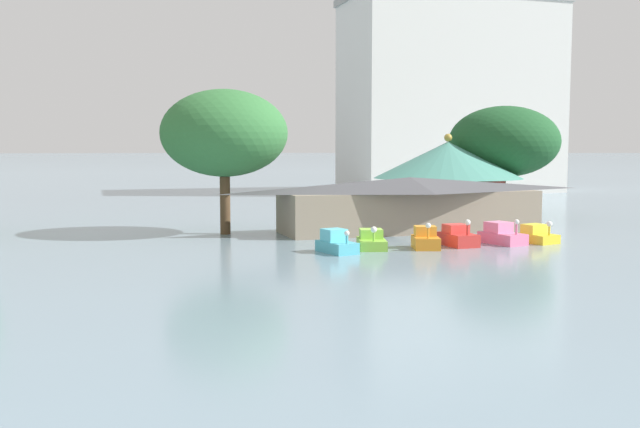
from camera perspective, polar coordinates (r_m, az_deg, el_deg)
The scene contains 11 objects.
pedal_boat_cyan at distance 42.21m, azimuth 1.31°, elevation -2.37°, with size 2.03×2.94×1.42m.
pedal_boat_lime at distance 44.02m, azimuth 4.15°, elevation -2.16°, with size 2.36×3.27×1.51m.
pedal_boat_orange at distance 44.41m, azimuth 8.45°, elevation -2.04°, with size 2.18×2.75×1.70m.
pedal_boat_red at distance 46.00m, azimuth 10.99°, elevation -1.82°, with size 1.73×2.72×1.78m.
pedal_boat_pink at distance 47.62m, azimuth 14.34°, elevation -1.65°, with size 2.24×3.28×1.70m.
pedal_boat_yellow at distance 48.79m, azimuth 16.96°, elevation -1.64°, with size 2.21×2.73×1.50m.
boathouse at distance 53.39m, azimuth 7.22°, elevation 0.87°, with size 20.78×6.11×4.03m.
green_roof_pavilion at distance 63.43m, azimuth 10.18°, elevation 3.10°, with size 12.97×12.97×7.45m.
shoreline_tree_mid at distance 51.48m, azimuth -7.68°, elevation 6.42°, with size 9.08×9.08×10.36m.
shoreline_tree_right at distance 67.04m, azimuth 14.52°, elevation 5.63°, with size 9.97×9.97×10.01m.
background_building_block at distance 103.32m, azimuth 10.39°, elevation 9.30°, with size 30.00×14.32×27.13m.
Camera 1 is at (-5.29, -5.43, 6.15)m, focal length 39.94 mm.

